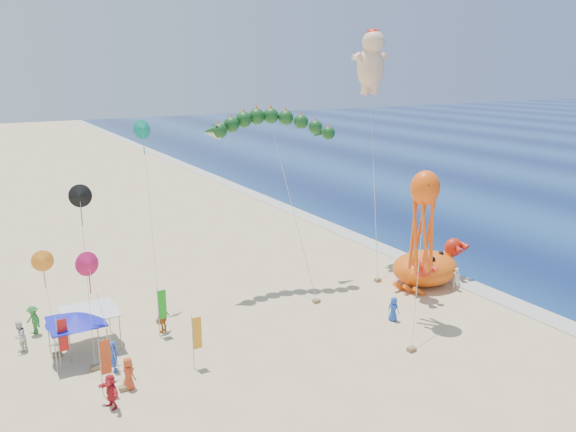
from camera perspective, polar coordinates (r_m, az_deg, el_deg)
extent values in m
plane|color=#D1B784|center=(40.04, 3.97, -9.30)|extent=(320.00, 320.00, 0.00)
plane|color=silver|center=(47.36, 16.16, -5.95)|extent=(320.00, 320.00, 0.00)
ellipsoid|color=#EC580C|center=(45.01, 13.74, -5.15)|extent=(6.67, 6.17, 2.56)
sphere|color=#B91C0B|center=(42.03, 12.00, -4.85)|extent=(1.52, 1.52, 1.52)
sphere|color=black|center=(43.50, 13.87, -4.28)|extent=(0.39, 0.39, 0.39)
sphere|color=#B91C0B|center=(45.92, 17.35, -3.51)|extent=(1.52, 1.52, 1.52)
sphere|color=black|center=(44.60, 15.38, -3.91)|extent=(0.39, 0.39, 0.39)
cone|color=#113F17|center=(39.74, -7.40, 8.59)|extent=(1.38, 1.02, 1.13)
cylinder|color=#B2B2B2|center=(40.82, 0.70, -0.06)|extent=(0.63, 5.20, 11.42)
cube|color=olive|center=(40.78, 2.91, -8.62)|extent=(0.50, 0.35, 0.25)
ellipsoid|color=#FFC89B|center=(48.59, 8.41, 14.65)|extent=(2.40, 1.98, 3.53)
sphere|color=#FFC89B|center=(48.47, 8.67, 17.08)|extent=(1.85, 1.85, 1.85)
ellipsoid|color=red|center=(48.58, 8.62, 17.84)|extent=(1.19, 1.19, 0.84)
cylinder|color=#B2B2B2|center=(46.18, 8.72, 3.66)|extent=(3.19, 5.91, 14.76)
cube|color=olive|center=(45.10, 9.12, -6.44)|extent=(0.50, 0.35, 0.25)
ellipsoid|color=#FF560D|center=(36.60, 13.76, 2.78)|extent=(1.96, 1.77, 2.26)
cylinder|color=#B2B2B2|center=(35.61, 13.09, -5.46)|extent=(3.50, 3.33, 8.18)
cube|color=olive|center=(35.09, 12.44, -13.09)|extent=(0.50, 0.35, 0.25)
cylinder|color=gray|center=(34.07, -22.50, -12.99)|extent=(0.06, 0.06, 2.20)
cylinder|color=gray|center=(34.41, -17.85, -12.24)|extent=(0.06, 0.06, 2.20)
cylinder|color=gray|center=(36.55, -23.14, -11.11)|extent=(0.06, 0.06, 2.20)
cylinder|color=gray|center=(36.88, -18.82, -10.44)|extent=(0.06, 0.06, 2.20)
cube|color=#1418B6|center=(34.97, -20.75, -9.99)|extent=(3.01, 3.01, 0.08)
cone|color=#1418B6|center=(34.87, -20.79, -9.63)|extent=(3.31, 3.31, 0.45)
cylinder|color=gray|center=(35.01, -21.27, -12.08)|extent=(0.06, 0.06, 2.20)
cylinder|color=gray|center=(35.43, -16.67, -11.33)|extent=(0.06, 0.06, 2.20)
cylinder|color=gray|center=(37.57, -22.00, -10.27)|extent=(0.06, 0.06, 2.20)
cylinder|color=gray|center=(37.96, -17.72, -9.60)|extent=(0.06, 0.06, 2.20)
cube|color=silver|center=(36.00, -19.57, -9.15)|extent=(3.08, 3.08, 0.08)
cone|color=silver|center=(35.91, -19.61, -8.80)|extent=(3.39, 3.39, 0.45)
cylinder|color=gray|center=(32.33, -9.64, -12.54)|extent=(0.05, 0.05, 3.20)
cube|color=orange|center=(32.19, -9.20, -11.65)|extent=(0.50, 0.04, 1.90)
cylinder|color=gray|center=(31.05, -18.49, -14.37)|extent=(0.05, 0.05, 3.20)
cube|color=#C64018|center=(30.86, -18.04, -13.47)|extent=(0.50, 0.04, 1.90)
cylinder|color=gray|center=(34.10, -22.28, -11.99)|extent=(0.05, 0.05, 3.20)
cube|color=red|center=(33.92, -21.89, -11.16)|extent=(0.50, 0.04, 1.90)
cylinder|color=gray|center=(36.27, -13.03, -9.57)|extent=(0.05, 0.05, 3.20)
cube|color=#1BA41C|center=(36.14, -12.64, -8.77)|extent=(0.50, 0.04, 1.90)
imported|color=blue|center=(38.42, 10.66, -9.26)|extent=(0.79, 0.95, 1.66)
imported|color=silver|center=(44.52, 16.70, -6.13)|extent=(0.71, 0.78, 1.79)
imported|color=blue|center=(33.40, -17.22, -13.43)|extent=(0.54, 0.73, 1.82)
imported|color=silver|center=(37.53, -25.63, -10.96)|extent=(1.10, 1.16, 1.89)
imported|color=#BE6621|center=(37.09, -12.60, -10.10)|extent=(1.18, 0.95, 1.87)
imported|color=#CD4620|center=(31.60, -15.91, -15.11)|extent=(0.86, 1.02, 1.76)
imported|color=#297D32|center=(39.39, -24.45, -9.60)|extent=(1.21, 1.41, 1.89)
imported|color=red|center=(30.29, -17.57, -16.61)|extent=(1.03, 1.75, 1.80)
cone|color=orange|center=(37.11, -23.68, -4.21)|extent=(1.30, 0.51, 1.32)
cylinder|color=#B2B2B2|center=(36.58, -22.59, -8.55)|extent=(0.55, 3.04, 4.81)
cube|color=olive|center=(36.25, -21.45, -12.87)|extent=(0.50, 0.35, 0.25)
cone|color=#0D946D|center=(39.24, -14.54, 8.54)|extent=(1.30, 0.51, 1.32)
cylinder|color=#B2B2B2|center=(39.01, -12.99, -0.62)|extent=(0.55, 3.04, 12.12)
cube|color=olive|center=(39.77, -11.47, -9.55)|extent=(0.50, 0.35, 0.25)
cone|color=black|center=(33.26, -20.41, 1.94)|extent=(1.30, 0.51, 1.32)
cylinder|color=#B2B2B2|center=(33.20, -18.78, -6.44)|extent=(0.55, 3.04, 9.22)
cube|color=olive|center=(33.83, -17.15, -14.55)|extent=(0.50, 0.35, 0.25)
cone|color=#C51550|center=(31.43, -19.65, -4.61)|extent=(1.30, 0.51, 1.32)
cylinder|color=#B2B2B2|center=(31.27, -18.14, -10.83)|extent=(0.55, 3.04, 6.12)
cube|color=olive|center=(31.46, -16.59, -16.91)|extent=(0.50, 0.35, 0.25)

